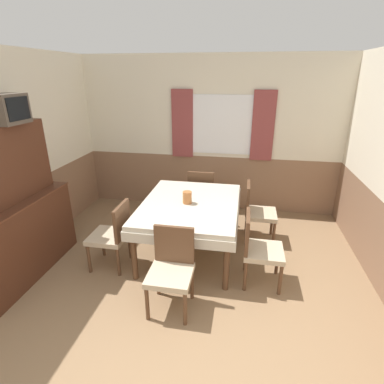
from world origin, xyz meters
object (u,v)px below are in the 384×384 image
(chair_head_near, at_px, (172,267))
(vase, at_px, (187,197))
(chair_right_far, at_px, (256,210))
(chair_head_window, at_px, (202,192))
(chair_right_near, at_px, (258,247))
(chair_left_near, at_px, (113,233))
(dining_table, at_px, (190,210))
(tv, at_px, (7,109))
(sideboard, at_px, (14,218))

(chair_head_near, bearing_deg, vase, -88.00)
(chair_right_far, height_order, vase, vase)
(chair_head_window, height_order, chair_right_far, same)
(chair_right_near, bearing_deg, chair_right_far, -180.00)
(chair_left_near, height_order, vase, vase)
(dining_table, xyz_separation_m, tv, (-1.88, -0.61, 1.31))
(chair_head_window, bearing_deg, sideboard, -135.40)
(sideboard, bearing_deg, chair_left_near, 18.17)
(sideboard, bearing_deg, chair_right_near, 6.93)
(chair_head_near, distance_m, tv, 2.43)
(chair_right_near, bearing_deg, chair_left_near, -90.00)
(tv, bearing_deg, chair_head_window, 41.35)
(chair_head_near, height_order, tv, tv)
(chair_head_window, distance_m, chair_right_far, 1.03)
(dining_table, bearing_deg, vase, -150.56)
(chair_head_near, distance_m, chair_head_window, 2.08)
(chair_right_near, bearing_deg, dining_table, -119.68)
(chair_head_window, bearing_deg, vase, -91.92)
(chair_right_near, xyz_separation_m, chair_head_near, (-0.88, -0.54, 0.00))
(chair_right_far, bearing_deg, chair_right_near, 0.00)
(dining_table, height_order, chair_head_near, chair_head_near)
(chair_right_far, height_order, tv, tv)
(chair_left_near, xyz_separation_m, chair_right_near, (1.75, 0.00, 0.00))
(dining_table, distance_m, vase, 0.18)
(chair_head_window, relative_size, sideboard, 0.48)
(chair_right_near, relative_size, chair_head_window, 1.00)
(chair_left_near, height_order, sideboard, sideboard)
(chair_right_far, relative_size, sideboard, 0.48)
(chair_head_near, xyz_separation_m, vase, (-0.04, 1.02, 0.34))
(dining_table, distance_m, sideboard, 2.08)
(chair_head_near, bearing_deg, chair_left_near, -31.83)
(chair_right_near, relative_size, vase, 5.47)
(chair_left_near, xyz_separation_m, tv, (-1.00, -0.11, 1.48))
(chair_right_near, distance_m, tv, 3.13)
(chair_left_near, distance_m, vase, 1.03)
(chair_right_near, relative_size, tv, 2.21)
(chair_left_near, xyz_separation_m, chair_right_far, (1.75, 1.00, 0.00))
(chair_right_near, xyz_separation_m, chair_head_window, (-0.88, 1.54, 0.00))
(dining_table, relative_size, chair_right_near, 1.86)
(chair_head_near, xyz_separation_m, chair_head_window, (0.00, 2.08, 0.00))
(sideboard, bearing_deg, tv, 83.40)
(chair_head_near, bearing_deg, chair_right_near, -148.17)
(chair_right_far, height_order, sideboard, sideboard)
(sideboard, relative_size, tv, 4.58)
(dining_table, height_order, chair_right_near, chair_right_near)
(chair_left_near, distance_m, chair_right_near, 1.75)
(chair_left_near, relative_size, sideboard, 0.48)
(chair_head_window, distance_m, vase, 1.12)
(chair_left_near, height_order, chair_head_window, same)
(chair_left_near, distance_m, chair_head_window, 1.77)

